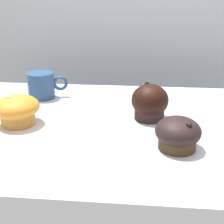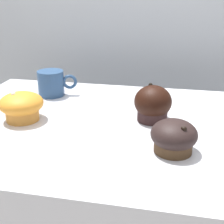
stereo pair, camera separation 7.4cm
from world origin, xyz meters
The scene contains 5 objects.
wall_back centered at (0.00, 0.60, 0.90)m, with size 3.20×0.10×1.80m, color #B2B7BC.
muffin_front_center centered at (-0.28, -0.03, 0.95)m, with size 0.11×0.11×0.08m.
muffin_back_left centered at (0.06, 0.03, 0.96)m, with size 0.10×0.10×0.10m.
muffin_back_right centered at (0.11, -0.12, 0.95)m, with size 0.10×0.10×0.07m.
coffee_cup centered at (-0.27, 0.17, 0.95)m, with size 0.12×0.08×0.08m.
Camera 2 is at (0.10, -0.72, 1.24)m, focal length 50.00 mm.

